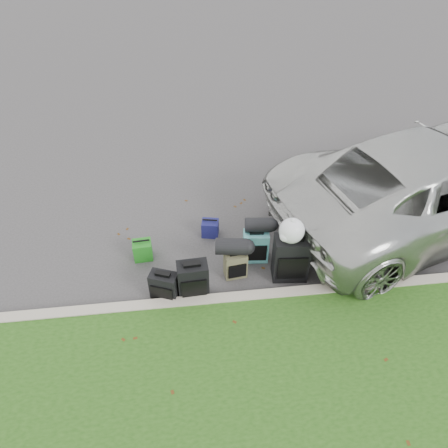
{
  "coord_description": "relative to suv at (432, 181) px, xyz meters",
  "views": [
    {
      "loc": [
        -0.7,
        -5.13,
        5.38
      ],
      "look_at": [
        -0.1,
        0.2,
        0.55
      ],
      "focal_mm": 35.0,
      "sensor_mm": 36.0,
      "label": 1
    }
  ],
  "objects": [
    {
      "name": "curb",
      "position": [
        -3.63,
        -1.63,
        -0.72
      ],
      "size": [
        120.0,
        0.18,
        0.15
      ],
      "primitive_type": "cube",
      "color": "#9E937F",
      "rests_on": "ground"
    },
    {
      "name": "suitcase_small_black",
      "position": [
        -4.75,
        -1.41,
        -0.54
      ],
      "size": [
        0.47,
        0.36,
        0.52
      ],
      "primitive_type": "cube",
      "rotation": [
        0.0,
        0.0,
        -0.36
      ],
      "color": "black",
      "rests_on": "ground"
    },
    {
      "name": "suitcase_large_black_left",
      "position": [
        -4.31,
        -1.4,
        -0.47
      ],
      "size": [
        0.47,
        0.3,
        0.66
      ],
      "primitive_type": "cube",
      "rotation": [
        0.0,
        0.0,
        0.05
      ],
      "color": "black",
      "rests_on": "ground"
    },
    {
      "name": "ground",
      "position": [
        -3.63,
        -0.63,
        -0.8
      ],
      "size": [
        120.0,
        120.0,
        0.0
      ],
      "primitive_type": "plane",
      "color": "#383535",
      "rests_on": "ground"
    },
    {
      "name": "suitcase_teal",
      "position": [
        -3.24,
        -0.74,
        -0.51
      ],
      "size": [
        0.43,
        0.28,
        0.58
      ],
      "primitive_type": "cube",
      "rotation": [
        0.0,
        0.0,
        -0.09
      ],
      "color": "teal",
      "rests_on": "ground"
    },
    {
      "name": "tote_green",
      "position": [
        -5.11,
        -0.51,
        -0.63
      ],
      "size": [
        0.32,
        0.26,
        0.35
      ],
      "primitive_type": "cube",
      "rotation": [
        0.0,
        0.0,
        0.07
      ],
      "color": "#1D771A",
      "rests_on": "ground"
    },
    {
      "name": "duffel_right",
      "position": [
        -3.2,
        -0.68,
        -0.1
      ],
      "size": [
        0.45,
        0.28,
        0.24
      ],
      "primitive_type": "cylinder",
      "rotation": [
        0.0,
        1.57,
        -0.1
      ],
      "color": "black",
      "rests_on": "suitcase_teal"
    },
    {
      "name": "suv",
      "position": [
        0.0,
        0.0,
        0.0
      ],
      "size": [
        6.27,
        4.21,
        1.6
      ],
      "primitive_type": "imported",
      "rotation": [
        0.0,
        0.0,
        1.87
      ],
      "color": "#B7B7B2",
      "rests_on": "ground"
    },
    {
      "name": "suitcase_olive",
      "position": [
        -3.62,
        -1.07,
        -0.56
      ],
      "size": [
        0.37,
        0.26,
        0.48
      ],
      "primitive_type": "cube",
      "rotation": [
        0.0,
        0.0,
        0.13
      ],
      "color": "#46442D",
      "rests_on": "ground"
    },
    {
      "name": "duffel_left",
      "position": [
        -3.68,
        -1.03,
        -0.19
      ],
      "size": [
        0.52,
        0.33,
        0.26
      ],
      "primitive_type": "cylinder",
      "rotation": [
        0.0,
        1.57,
        -0.15
      ],
      "color": "black",
      "rests_on": "suitcase_olive"
    },
    {
      "name": "tote_navy",
      "position": [
        -3.94,
        -0.08,
        -0.64
      ],
      "size": [
        0.33,
        0.28,
        0.31
      ],
      "primitive_type": "cube",
      "rotation": [
        0.0,
        0.0,
        -0.2
      ],
      "color": "navy",
      "rests_on": "ground"
    },
    {
      "name": "suitcase_large_black_right",
      "position": [
        -2.76,
        -1.19,
        -0.39
      ],
      "size": [
        0.57,
        0.37,
        0.82
      ],
      "primitive_type": "cube",
      "rotation": [
        0.0,
        0.0,
        -0.08
      ],
      "color": "black",
      "rests_on": "ground"
    },
    {
      "name": "trash_bag",
      "position": [
        -2.81,
        -1.2,
        0.21
      ],
      "size": [
        0.38,
        0.38,
        0.38
      ],
      "primitive_type": "sphere",
      "color": "white",
      "rests_on": "suitcase_large_black_right"
    }
  ]
}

